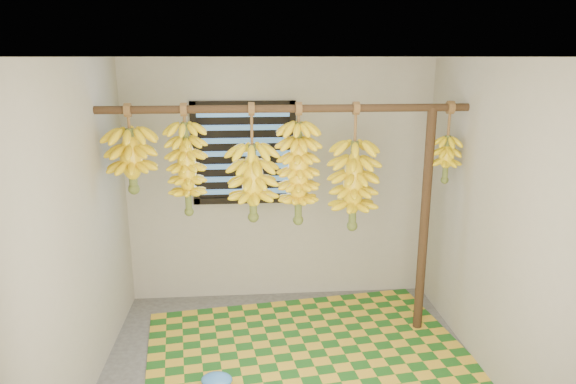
{
  "coord_description": "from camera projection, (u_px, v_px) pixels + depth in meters",
  "views": [
    {
      "loc": [
        -0.33,
        -3.42,
        2.4
      ],
      "look_at": [
        0.0,
        0.55,
        1.35
      ],
      "focal_mm": 32.0,
      "sensor_mm": 36.0,
      "label": 1
    }
  ],
  "objects": [
    {
      "name": "banana_bunch_b",
      "position": [
        187.0,
        169.0,
        4.15
      ],
      "size": [
        0.31,
        0.31,
        0.91
      ],
      "color": "brown",
      "rests_on": "hanging_pole"
    },
    {
      "name": "support_post",
      "position": [
        424.0,
        224.0,
        4.45
      ],
      "size": [
        0.08,
        0.08,
        2.0
      ],
      "primitive_type": "cylinder",
      "color": "#3B2615",
      "rests_on": "floor"
    },
    {
      "name": "banana_bunch_c",
      "position": [
        253.0,
        182.0,
        4.23
      ],
      "size": [
        0.39,
        0.39,
        0.97
      ],
      "color": "brown",
      "rests_on": "hanging_pole"
    },
    {
      "name": "plastic_bag",
      "position": [
        217.0,
        380.0,
        3.84
      ],
      "size": [
        0.26,
        0.2,
        0.1
      ],
      "primitive_type": "ellipsoid",
      "rotation": [
        0.0,
        0.0,
        -0.11
      ],
      "color": "#397BD5",
      "rests_on": "woven_mat"
    },
    {
      "name": "banana_bunch_f",
      "position": [
        446.0,
        159.0,
        4.31
      ],
      "size": [
        0.24,
        0.24,
        0.68
      ],
      "color": "brown",
      "rests_on": "hanging_pole"
    },
    {
      "name": "woven_mat",
      "position": [
        311.0,
        359.0,
        4.2
      ],
      "size": [
        2.88,
        2.43,
        0.01
      ],
      "primitive_type": "cube",
      "rotation": [
        0.0,
        0.0,
        0.13
      ],
      "color": "#1B5719",
      "rests_on": "floor"
    },
    {
      "name": "wall_left",
      "position": [
        76.0,
        238.0,
        3.51
      ],
      "size": [
        0.01,
        3.0,
        2.4
      ],
      "primitive_type": "cube",
      "color": "gray",
      "rests_on": "floor"
    },
    {
      "name": "window",
      "position": [
        244.0,
        153.0,
        4.95
      ],
      "size": [
        1.0,
        0.04,
        1.0
      ],
      "color": "black",
      "rests_on": "wall_back"
    },
    {
      "name": "banana_bunch_e",
      "position": [
        353.0,
        185.0,
        4.31
      ],
      "size": [
        0.39,
        0.39,
        1.07
      ],
      "color": "brown",
      "rests_on": "hanging_pole"
    },
    {
      "name": "hanging_pole",
      "position": [
        286.0,
        109.0,
        4.1
      ],
      "size": [
        3.0,
        0.06,
        0.06
      ],
      "primitive_type": "cylinder",
      "rotation": [
        0.0,
        1.57,
        0.0
      ],
      "color": "#3B2615",
      "rests_on": "wall_left"
    },
    {
      "name": "banana_bunch_a",
      "position": [
        132.0,
        160.0,
        4.1
      ],
      "size": [
        0.38,
        0.38,
        0.71
      ],
      "color": "brown",
      "rests_on": "hanging_pole"
    },
    {
      "name": "banana_bunch_d",
      "position": [
        298.0,
        173.0,
        4.24
      ],
      "size": [
        0.32,
        0.32,
        1.01
      ],
      "color": "brown",
      "rests_on": "hanging_pole"
    },
    {
      "name": "wall_back",
      "position": [
        280.0,
        182.0,
        5.08
      ],
      "size": [
        3.0,
        0.01,
        2.4
      ],
      "primitive_type": "cube",
      "color": "gray",
      "rests_on": "floor"
    },
    {
      "name": "ceiling",
      "position": [
        295.0,
        56.0,
        3.32
      ],
      "size": [
        3.0,
        3.0,
        0.01
      ],
      "primitive_type": "cube",
      "color": "silver",
      "rests_on": "wall_back"
    },
    {
      "name": "floor",
      "position": [
        294.0,
        381.0,
        3.93
      ],
      "size": [
        3.0,
        3.0,
        0.01
      ],
      "primitive_type": "cube",
      "color": "#464646",
      "rests_on": "ground"
    },
    {
      "name": "wall_right",
      "position": [
        499.0,
        227.0,
        3.75
      ],
      "size": [
        0.01,
        3.0,
        2.4
      ],
      "primitive_type": "cube",
      "color": "gray",
      "rests_on": "floor"
    }
  ]
}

